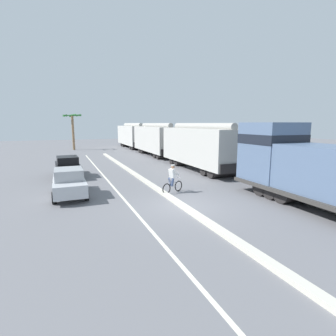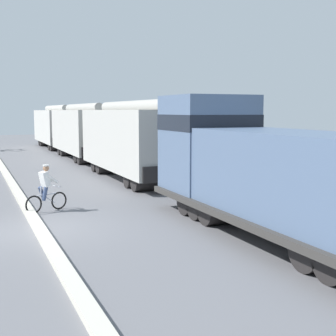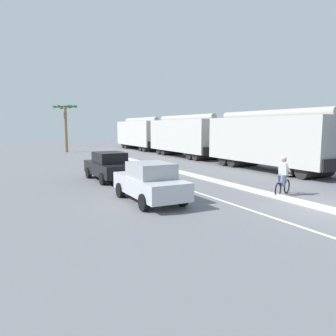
# 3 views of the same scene
# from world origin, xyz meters

# --- Properties ---
(ground_plane) EXTENTS (120.00, 120.00, 0.00)m
(ground_plane) POSITION_xyz_m (0.00, 0.00, 0.00)
(ground_plane) COLOR slate
(median_curb) EXTENTS (0.36, 36.00, 0.16)m
(median_curb) POSITION_xyz_m (0.00, 6.00, 0.08)
(median_curb) COLOR beige
(median_curb) RESTS_ON ground
(locomotive) EXTENTS (3.10, 11.61, 4.20)m
(locomotive) POSITION_xyz_m (6.13, -3.08, 1.80)
(locomotive) COLOR slate
(locomotive) RESTS_ON ground
(hopper_car_lead) EXTENTS (2.90, 10.60, 4.18)m
(hopper_car_lead) POSITION_xyz_m (6.13, 9.07, 2.08)
(hopper_car_lead) COLOR #B9B6AF
(hopper_car_lead) RESTS_ON ground
(hopper_car_middle) EXTENTS (2.90, 10.60, 4.18)m
(hopper_car_middle) POSITION_xyz_m (6.13, 20.67, 2.08)
(hopper_car_middle) COLOR #BAB8B0
(hopper_car_middle) RESTS_ON ground
(hopper_car_trailing) EXTENTS (2.90, 10.60, 4.18)m
(hopper_car_trailing) POSITION_xyz_m (6.13, 32.27, 2.08)
(hopper_car_trailing) COLOR beige
(hopper_car_trailing) RESTS_ON ground
(cyclist) EXTENTS (1.60, 0.76, 1.71)m
(cyclist) POSITION_xyz_m (0.63, 2.60, 0.82)
(cyclist) COLOR black
(cyclist) RESTS_ON ground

